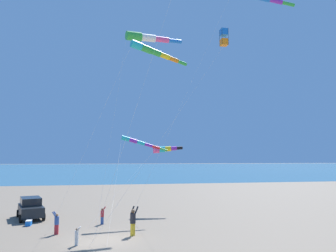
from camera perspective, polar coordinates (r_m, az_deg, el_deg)
ground_plane at (r=22.83m, az=-11.41°, el=-19.37°), size 600.00×600.00×0.00m
ocean_water_strip at (r=187.26m, az=-10.50°, el=-7.35°), size 240.00×600.00×0.01m
parked_car at (r=32.15m, az=-23.39°, el=-13.29°), size 4.66×3.12×1.85m
cooler_box at (r=29.04m, az=-23.69°, el=-15.61°), size 0.62×0.42×0.42m
person_adult_flyer at (r=23.44m, az=-6.29°, el=-16.36°), size 0.72×0.70×2.00m
person_child_green_jacket at (r=27.70m, az=-11.68°, el=-15.29°), size 0.33×0.42×1.43m
person_child_grey_jacket at (r=21.68m, az=-16.02°, el=-18.30°), size 0.34×0.40×1.15m
person_bystander_far at (r=25.03m, az=-19.34°, el=-15.90°), size 0.42×0.52×1.61m
kite_windsock_red_high_left at (r=28.81m, az=-5.33°, el=-2.92°), size 8.42×5.26×7.45m
kite_windsock_checkered_midright at (r=33.05m, az=-3.83°, el=15.49°), size 7.74×8.13×17.80m
kite_box_magenta_far_left at (r=24.45m, az=9.94°, el=15.31°), size 1.03×9.48×14.83m
kite_windsock_striped_overhead at (r=33.58m, az=-0.78°, el=-4.17°), size 7.60×9.20×6.68m
kite_windsock_rainbow_low_near at (r=27.79m, az=-2.81°, el=13.21°), size 2.93×11.19×15.13m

